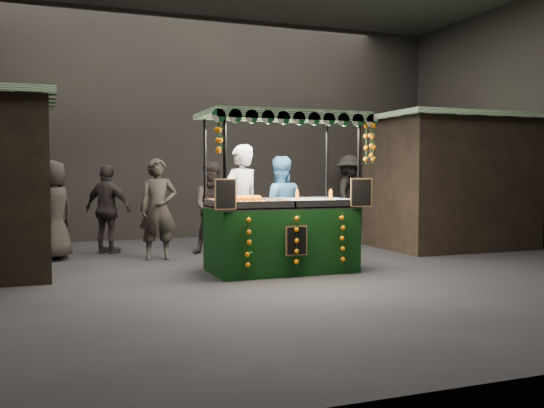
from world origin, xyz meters
name	(u,v)px	position (x,y,z in m)	size (l,w,h in m)	color
ground	(266,271)	(0.00, 0.00, 0.00)	(12.00, 12.00, 0.00)	black
market_hall	(266,42)	(0.00, 0.00, 3.38)	(12.10, 10.10, 5.05)	black
neighbour_stall_right	(450,181)	(4.40, 1.50, 1.31)	(3.00, 2.20, 2.60)	black
juice_stall	(282,223)	(0.22, -0.09, 0.73)	(2.43, 1.43, 2.35)	black
vendor_grey	(241,205)	(-0.17, 0.74, 0.96)	(0.83, 0.70, 1.92)	slate
vendor_blue	(279,209)	(0.59, 0.99, 0.87)	(0.96, 0.82, 1.75)	#2A5789
shopper_0	(158,209)	(-1.29, 1.81, 0.86)	(0.65, 0.45, 1.71)	#282421
shopper_1	(214,208)	(-0.22, 2.16, 0.83)	(0.94, 0.81, 1.66)	black
shopper_2	(108,209)	(-2.02, 2.88, 0.81)	(0.97, 0.93, 1.62)	#2C2624
shopper_3	(350,195)	(3.74, 4.45, 0.95)	(1.30, 1.40, 1.89)	#292521
shopper_4	(52,211)	(-2.97, 2.30, 0.84)	(0.97, 0.93, 1.68)	black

